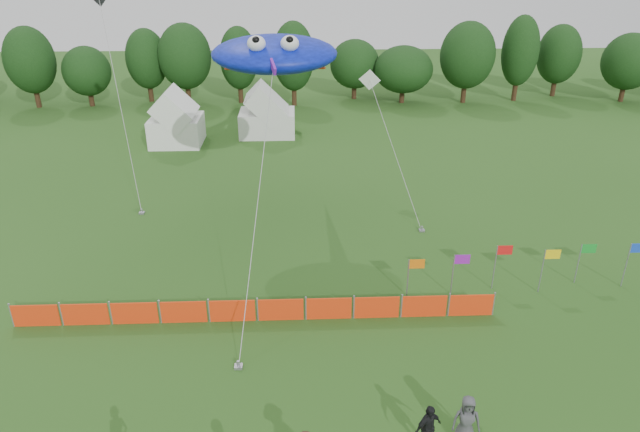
{
  "coord_description": "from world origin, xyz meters",
  "views": [
    {
      "loc": [
        -0.8,
        -12.91,
        13.96
      ],
      "look_at": [
        0.0,
        6.0,
        5.2
      ],
      "focal_mm": 32.0,
      "sensor_mm": 36.0,
      "label": 1
    }
  ],
  "objects_px": {
    "tent_right": "(267,115)",
    "spectator_e": "(466,420)",
    "tent_left": "(176,122)",
    "stingray_kite": "(275,53)",
    "barrier_fence": "(256,310)",
    "spectator_d": "(428,428)"
  },
  "relations": [
    {
      "from": "tent_right",
      "to": "spectator_e",
      "type": "bearing_deg",
      "value": -77.43
    },
    {
      "from": "tent_left",
      "to": "stingray_kite",
      "type": "relative_size",
      "value": 0.19
    },
    {
      "from": "tent_right",
      "to": "barrier_fence",
      "type": "relative_size",
      "value": 0.23
    },
    {
      "from": "tent_right",
      "to": "spectator_e",
      "type": "distance_m",
      "value": 34.47
    },
    {
      "from": "barrier_fence",
      "to": "spectator_e",
      "type": "distance_m",
      "value": 9.67
    },
    {
      "from": "stingray_kite",
      "to": "barrier_fence",
      "type": "bearing_deg",
      "value": -94.28
    },
    {
      "from": "tent_left",
      "to": "spectator_d",
      "type": "xyz_separation_m",
      "value": [
        13.38,
        -31.71,
        -0.95
      ]
    },
    {
      "from": "barrier_fence",
      "to": "spectator_d",
      "type": "height_order",
      "value": "spectator_d"
    },
    {
      "from": "stingray_kite",
      "to": "tent_left",
      "type": "bearing_deg",
      "value": 120.82
    },
    {
      "from": "spectator_d",
      "to": "spectator_e",
      "type": "bearing_deg",
      "value": -18.57
    },
    {
      "from": "barrier_fence",
      "to": "stingray_kite",
      "type": "height_order",
      "value": "stingray_kite"
    },
    {
      "from": "tent_left",
      "to": "tent_right",
      "type": "distance_m",
      "value": 7.43
    },
    {
      "from": "barrier_fence",
      "to": "spectator_e",
      "type": "xyz_separation_m",
      "value": [
        6.86,
        -6.8,
        0.38
      ]
    },
    {
      "from": "tent_left",
      "to": "spectator_d",
      "type": "relative_size",
      "value": 2.38
    },
    {
      "from": "tent_left",
      "to": "spectator_e",
      "type": "relative_size",
      "value": 2.27
    },
    {
      "from": "tent_right",
      "to": "stingray_kite",
      "type": "height_order",
      "value": "stingray_kite"
    },
    {
      "from": "barrier_fence",
      "to": "spectator_e",
      "type": "height_order",
      "value": "spectator_e"
    },
    {
      "from": "barrier_fence",
      "to": "spectator_d",
      "type": "distance_m",
      "value": 9.01
    },
    {
      "from": "spectator_d",
      "to": "spectator_e",
      "type": "distance_m",
      "value": 1.26
    },
    {
      "from": "barrier_fence",
      "to": "stingray_kite",
      "type": "xyz_separation_m",
      "value": [
        0.78,
        10.38,
        8.78
      ]
    },
    {
      "from": "spectator_d",
      "to": "stingray_kite",
      "type": "xyz_separation_m",
      "value": [
        -4.85,
        17.41,
        8.43
      ]
    },
    {
      "from": "tent_left",
      "to": "barrier_fence",
      "type": "bearing_deg",
      "value": -72.56
    }
  ]
}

